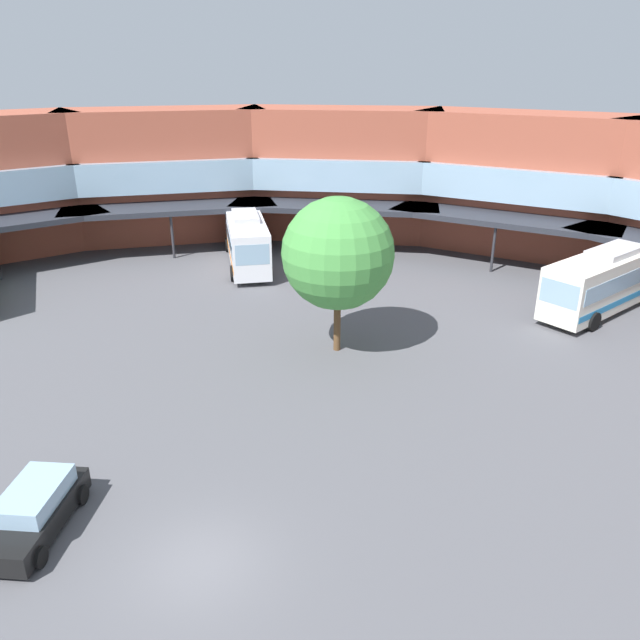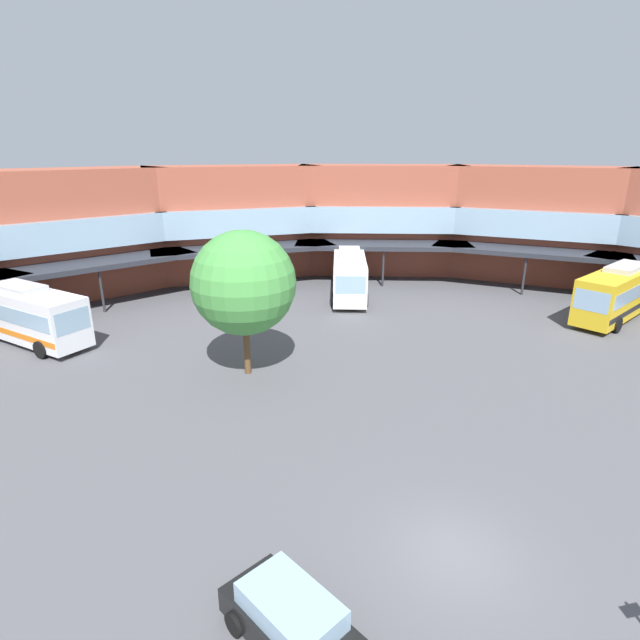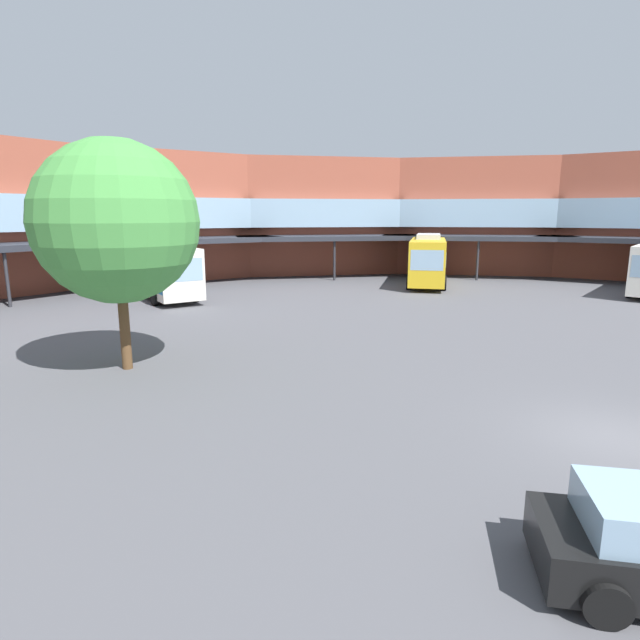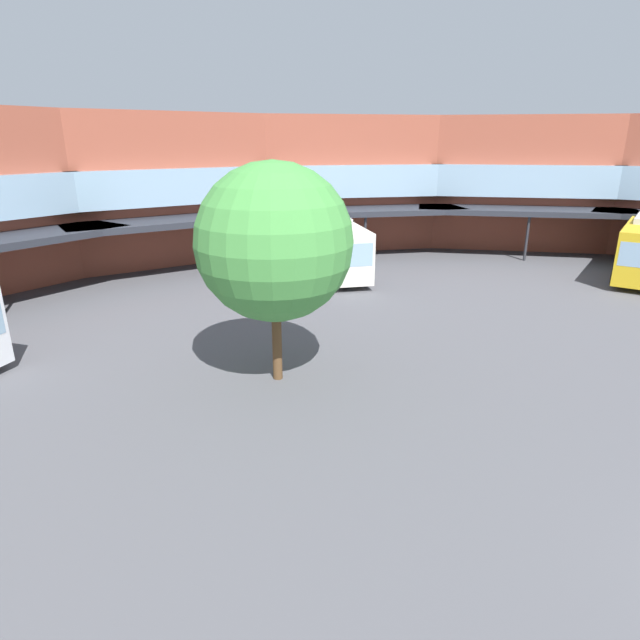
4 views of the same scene
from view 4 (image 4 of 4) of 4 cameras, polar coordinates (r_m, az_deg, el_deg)
The scene contains 3 objects.
station_building at distance 26.96m, azimuth -5.81°, elevation 11.48°, with size 84.38×47.81×10.45m.
bus_0 at distance 36.61m, azimuth 1.27°, elevation 8.26°, with size 6.55×11.64×3.81m.
plaza_tree at distance 18.89m, azimuth -4.95°, elevation 8.27°, with size 5.62×5.62×8.05m.
Camera 4 is at (-12.21, -1.11, 8.69)m, focal length 29.76 mm.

